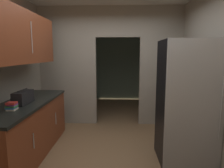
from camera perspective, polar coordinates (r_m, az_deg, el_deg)
The scene contains 8 objects.
ground at distance 3.30m, azimuth -2.04°, elevation -21.25°, with size 20.00×20.00×0.00m, color brown.
kitchen_partition at distance 4.61m, azimuth -1.19°, elevation 6.22°, with size 3.26×0.12×2.70m.
adjoining_room_shell at distance 6.45m, azimuth 0.24°, elevation 5.97°, with size 3.26×2.71×2.70m.
refrigerator at distance 3.21m, azimuth 20.54°, elevation -4.94°, with size 0.79×0.73×1.85m.
lower_cabinet_run at distance 3.58m, azimuth -23.41°, elevation -11.73°, with size 0.68×2.17×0.89m.
upper_cabinet_counterside at distance 3.38m, azimuth -24.89°, elevation 12.00°, with size 0.36×1.96×0.78m.
boombox at distance 3.35m, azimuth -24.17°, elevation -3.53°, with size 0.18×0.41×0.22m.
book_stack at distance 3.04m, azimuth -26.80°, elevation -5.72°, with size 0.13×0.15×0.11m.
Camera 1 is at (0.22, -2.86, 1.64)m, focal length 31.89 mm.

